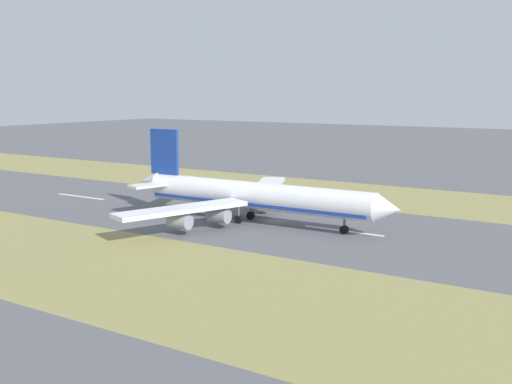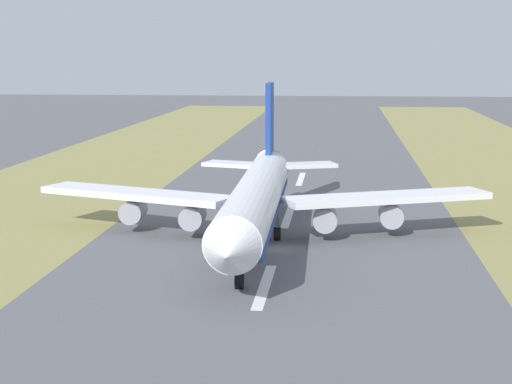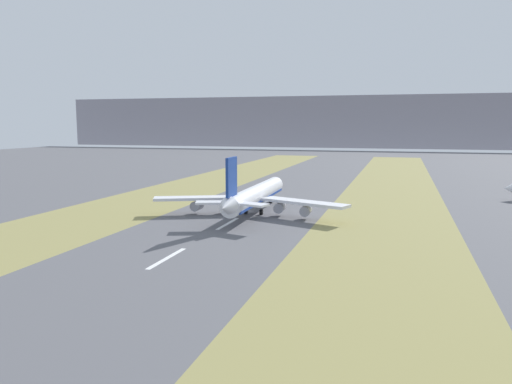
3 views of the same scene
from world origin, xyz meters
name	(u,v)px [view 2 (image 2 of 3)]	position (x,y,z in m)	size (l,w,h in m)	color
ground_plane	(277,249)	(0.00, 0.00, 0.00)	(800.00, 800.00, 0.00)	#56565B
centreline_dash_near	(301,179)	(0.00, -62.28, 0.01)	(1.20, 18.00, 0.01)	silver
centreline_dash_mid	(288,216)	(0.00, -22.28, 0.01)	(1.20, 18.00, 0.01)	silver
centreline_dash_far	(265,286)	(0.00, 17.72, 0.01)	(1.20, 18.00, 0.01)	silver
airplane_main_jet	(257,197)	(2.98, -4.18, 6.02)	(64.13, 67.08, 20.20)	white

